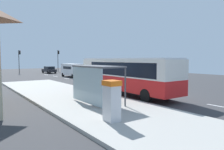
{
  "coord_description": "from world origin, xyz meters",
  "views": [
    {
      "loc": [
        -13.45,
        -12.61,
        3.11
      ],
      "look_at": [
        -1.0,
        4.67,
        1.5
      ],
      "focal_mm": 33.49,
      "sensor_mm": 36.0,
      "label": 1
    }
  ],
  "objects_px": {
    "white_van": "(72,69)",
    "ticket_machine": "(112,100)",
    "bus": "(125,74)",
    "traffic_light_near_side": "(58,58)",
    "sedan_near": "(49,70)",
    "traffic_light_far_side": "(19,58)",
    "bus_shelter": "(93,75)",
    "recycling_bin_red": "(87,86)",
    "recycling_bin_green": "(91,87)",
    "recycling_bin_blue": "(95,88)"
  },
  "relations": [
    {
      "from": "bus",
      "to": "recycling_bin_green",
      "type": "relative_size",
      "value": 11.59
    },
    {
      "from": "traffic_light_far_side",
      "to": "bus_shelter",
      "type": "distance_m",
      "value": 37.55
    },
    {
      "from": "recycling_bin_blue",
      "to": "recycling_bin_red",
      "type": "relative_size",
      "value": 1.0
    },
    {
      "from": "white_van",
      "to": "bus",
      "type": "bearing_deg",
      "value": -101.47
    },
    {
      "from": "recycling_bin_red",
      "to": "traffic_light_near_side",
      "type": "distance_m",
      "value": 33.32
    },
    {
      "from": "traffic_light_far_side",
      "to": "bus_shelter",
      "type": "height_order",
      "value": "traffic_light_far_side"
    },
    {
      "from": "white_van",
      "to": "recycling_bin_red",
      "type": "xyz_separation_m",
      "value": [
        -6.4,
        -16.87,
        -0.69
      ]
    },
    {
      "from": "recycling_bin_green",
      "to": "traffic_light_far_side",
      "type": "distance_m",
      "value": 33.38
    },
    {
      "from": "bus",
      "to": "traffic_light_near_side",
      "type": "xyz_separation_m",
      "value": [
        7.21,
        34.16,
        1.64
      ]
    },
    {
      "from": "traffic_light_near_side",
      "to": "bus_shelter",
      "type": "distance_m",
      "value": 38.5
    },
    {
      "from": "white_van",
      "to": "recycling_bin_green",
      "type": "height_order",
      "value": "white_van"
    },
    {
      "from": "sedan_near",
      "to": "ticket_machine",
      "type": "distance_m",
      "value": 39.27
    },
    {
      "from": "ticket_machine",
      "to": "recycling_bin_blue",
      "type": "height_order",
      "value": "ticket_machine"
    },
    {
      "from": "bus",
      "to": "recycling_bin_red",
      "type": "xyz_separation_m",
      "value": [
        -2.49,
        2.41,
        -1.19
      ]
    },
    {
      "from": "sedan_near",
      "to": "recycling_bin_red",
      "type": "xyz_separation_m",
      "value": [
        -6.5,
        -29.14,
        -0.14
      ]
    },
    {
      "from": "bus",
      "to": "traffic_light_far_side",
      "type": "height_order",
      "value": "traffic_light_far_side"
    },
    {
      "from": "traffic_light_near_side",
      "to": "recycling_bin_green",
      "type": "bearing_deg",
      "value": -106.64
    },
    {
      "from": "white_van",
      "to": "recycling_bin_blue",
      "type": "xyz_separation_m",
      "value": [
        -6.4,
        -18.27,
        -0.69
      ]
    },
    {
      "from": "bus",
      "to": "recycling_bin_red",
      "type": "height_order",
      "value": "bus"
    },
    {
      "from": "bus",
      "to": "ticket_machine",
      "type": "xyz_separation_m",
      "value": [
        -6.06,
        -6.4,
        -0.67
      ]
    },
    {
      "from": "ticket_machine",
      "to": "traffic_light_near_side",
      "type": "height_order",
      "value": "traffic_light_near_side"
    },
    {
      "from": "ticket_machine",
      "to": "bus_shelter",
      "type": "height_order",
      "value": "bus_shelter"
    },
    {
      "from": "traffic_light_near_side",
      "to": "bus_shelter",
      "type": "bearing_deg",
      "value": -108.03
    },
    {
      "from": "ticket_machine",
      "to": "recycling_bin_red",
      "type": "xyz_separation_m",
      "value": [
        3.57,
        8.81,
        -0.52
      ]
    },
    {
      "from": "recycling_bin_blue",
      "to": "recycling_bin_green",
      "type": "height_order",
      "value": "same"
    },
    {
      "from": "recycling_bin_blue",
      "to": "recycling_bin_green",
      "type": "distance_m",
      "value": 0.7
    },
    {
      "from": "recycling_bin_green",
      "to": "bus",
      "type": "bearing_deg",
      "value": -34.48
    },
    {
      "from": "sedan_near",
      "to": "traffic_light_far_side",
      "type": "relative_size",
      "value": 0.88
    },
    {
      "from": "recycling_bin_green",
      "to": "bus_shelter",
      "type": "bearing_deg",
      "value": -118.15
    },
    {
      "from": "white_van",
      "to": "ticket_machine",
      "type": "distance_m",
      "value": 27.55
    },
    {
      "from": "recycling_bin_red",
      "to": "bus",
      "type": "bearing_deg",
      "value": -44.07
    },
    {
      "from": "sedan_near",
      "to": "traffic_light_near_side",
      "type": "distance_m",
      "value": 4.92
    },
    {
      "from": "sedan_near",
      "to": "traffic_light_near_side",
      "type": "xyz_separation_m",
      "value": [
        3.19,
        2.61,
        2.69
      ]
    },
    {
      "from": "recycling_bin_blue",
      "to": "recycling_bin_red",
      "type": "bearing_deg",
      "value": 90.0
    },
    {
      "from": "recycling_bin_red",
      "to": "traffic_light_far_side",
      "type": "xyz_separation_m",
      "value": [
        1.1,
        32.55,
        2.72
      ]
    },
    {
      "from": "white_van",
      "to": "sedan_near",
      "type": "height_order",
      "value": "white_van"
    },
    {
      "from": "recycling_bin_red",
      "to": "bus_shelter",
      "type": "bearing_deg",
      "value": -114.59
    },
    {
      "from": "sedan_near",
      "to": "traffic_light_near_side",
      "type": "relative_size",
      "value": 0.85
    },
    {
      "from": "recycling_bin_green",
      "to": "recycling_bin_red",
      "type": "xyz_separation_m",
      "value": [
        0.0,
        0.7,
        0.0
      ]
    },
    {
      "from": "sedan_near",
      "to": "white_van",
      "type": "bearing_deg",
      "value": -90.48
    },
    {
      "from": "bus",
      "to": "traffic_light_near_side",
      "type": "height_order",
      "value": "traffic_light_near_side"
    },
    {
      "from": "bus",
      "to": "traffic_light_far_side",
      "type": "distance_m",
      "value": 35.02
    },
    {
      "from": "sedan_near",
      "to": "recycling_bin_blue",
      "type": "relative_size",
      "value": 4.71
    },
    {
      "from": "bus",
      "to": "recycling_bin_blue",
      "type": "relative_size",
      "value": 11.59
    },
    {
      "from": "white_van",
      "to": "bus_shelter",
      "type": "relative_size",
      "value": 1.31
    },
    {
      "from": "traffic_light_far_side",
      "to": "bus_shelter",
      "type": "xyz_separation_m",
      "value": [
        -3.31,
        -37.38,
        -1.28
      ]
    },
    {
      "from": "recycling_bin_green",
      "to": "traffic_light_far_side",
      "type": "xyz_separation_m",
      "value": [
        1.1,
        33.25,
        2.72
      ]
    },
    {
      "from": "white_van",
      "to": "ticket_machine",
      "type": "bearing_deg",
      "value": -111.22
    },
    {
      "from": "recycling_bin_green",
      "to": "traffic_light_far_side",
      "type": "bearing_deg",
      "value": 88.11
    },
    {
      "from": "traffic_light_far_side",
      "to": "white_van",
      "type": "bearing_deg",
      "value": -71.32
    }
  ]
}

